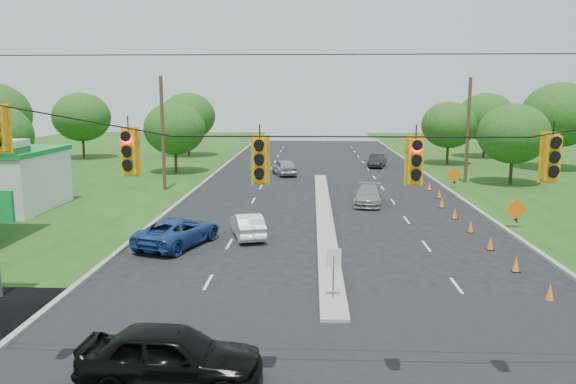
{
  "coord_description": "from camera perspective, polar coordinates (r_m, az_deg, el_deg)",
  "views": [
    {
      "loc": [
        -0.83,
        -13.63,
        7.52
      ],
      "look_at": [
        -1.97,
        13.61,
        2.8
      ],
      "focal_mm": 35.0,
      "sensor_mm": 36.0,
      "label": 1
    }
  ],
  "objects": [
    {
      "name": "tree_12",
      "position": [
        63.47,
        16.02,
        6.57
      ],
      "size": [
        5.88,
        5.88,
        6.86
      ],
      "color": "black",
      "rests_on": "ground"
    },
    {
      "name": "tree_10",
      "position": [
        62.79,
        25.91,
        7.07
      ],
      "size": [
        7.56,
        7.56,
        8.82
      ],
      "color": "black",
      "rests_on": "ground"
    },
    {
      "name": "median",
      "position": [
        35.45,
        3.7,
        -2.45
      ],
      "size": [
        1.0,
        34.0,
        0.18
      ],
      "primitive_type": "cube",
      "color": "gray",
      "rests_on": "ground"
    },
    {
      "name": "silver_car_oncoming",
      "position": [
        53.35,
        -0.39,
        2.53
      ],
      "size": [
        2.97,
        4.73,
        1.5
      ],
      "primitive_type": "imported",
      "rotation": [
        0.0,
        0.0,
        3.43
      ],
      "color": "#9894A1",
      "rests_on": "ground"
    },
    {
      "name": "curb_left",
      "position": [
        45.24,
        -9.45,
        0.12
      ],
      "size": [
        0.25,
        110.0,
        0.16
      ],
      "primitive_type": "cube",
      "color": "gray",
      "rests_on": "ground"
    },
    {
      "name": "cone_5",
      "position": [
        35.98,
        16.58,
        -2.09
      ],
      "size": [
        0.32,
        0.32,
        0.7
      ],
      "primitive_type": "cone",
      "color": "orange",
      "rests_on": "ground"
    },
    {
      "name": "cone_2",
      "position": [
        26.23,
        22.15,
        -6.79
      ],
      "size": [
        0.32,
        0.32,
        0.7
      ],
      "primitive_type": "cone",
      "color": "orange",
      "rests_on": "ground"
    },
    {
      "name": "black_sedan",
      "position": [
        15.53,
        -11.8,
        -15.98
      ],
      "size": [
        4.86,
        2.1,
        1.63
      ],
      "primitive_type": "imported",
      "rotation": [
        0.0,
        0.0,
        1.53
      ],
      "color": "black",
      "rests_on": "ground"
    },
    {
      "name": "median_sign",
      "position": [
        20.56,
        4.65,
        -7.34
      ],
      "size": [
        0.55,
        0.06,
        2.05
      ],
      "color": "gray",
      "rests_on": "ground"
    },
    {
      "name": "tree_9",
      "position": [
        50.62,
        21.93,
        5.51
      ],
      "size": [
        5.88,
        5.88,
        6.86
      ],
      "color": "black",
      "rests_on": "ground"
    },
    {
      "name": "utility_pole_far_right",
      "position": [
        50.52,
        17.8,
        5.93
      ],
      "size": [
        0.28,
        0.28,
        9.0
      ],
      "primitive_type": "cylinder",
      "color": "#422D1C",
      "rests_on": "ground"
    },
    {
      "name": "signal_span",
      "position": [
        12.91,
        5.81,
        -1.62
      ],
      "size": [
        25.6,
        0.32,
        9.0
      ],
      "color": "#422D1C",
      "rests_on": "ground"
    },
    {
      "name": "cone_6",
      "position": [
        39.32,
        15.36,
        -1.04
      ],
      "size": [
        0.32,
        0.32,
        0.7
      ],
      "primitive_type": "cone",
      "color": "orange",
      "rests_on": "ground"
    },
    {
      "name": "cone_4",
      "position": [
        32.68,
        18.06,
        -3.35
      ],
      "size": [
        0.32,
        0.32,
        0.7
      ],
      "primitive_type": "cone",
      "color": "orange",
      "rests_on": "ground"
    },
    {
      "name": "cone_7",
      "position": [
        42.81,
        15.11,
        -0.16
      ],
      "size": [
        0.32,
        0.32,
        0.7
      ],
      "primitive_type": "cone",
      "color": "orange",
      "rests_on": "ground"
    },
    {
      "name": "white_sedan",
      "position": [
        30.1,
        -4.12,
        -3.39
      ],
      "size": [
        2.38,
        4.2,
        1.31
      ],
      "primitive_type": "imported",
      "rotation": [
        0.0,
        0.0,
        3.41
      ],
      "color": "silver",
      "rests_on": "ground"
    },
    {
      "name": "tree_5",
      "position": [
        55.32,
        -11.44,
        6.33
      ],
      "size": [
        5.88,
        5.88,
        6.86
      ],
      "color": "black",
      "rests_on": "ground"
    },
    {
      "name": "utility_pole_far_left",
      "position": [
        45.27,
        -12.6,
        5.76
      ],
      "size": [
        0.28,
        0.28,
        9.0
      ],
      "primitive_type": "cylinder",
      "color": "#422D1C",
      "rests_on": "ground"
    },
    {
      "name": "dark_car_receding",
      "position": [
        60.16,
        9.05,
        3.19
      ],
      "size": [
        2.47,
        4.48,
        1.4
      ],
      "primitive_type": "imported",
      "rotation": [
        0.0,
        0.0,
        -0.25
      ],
      "color": "black",
      "rests_on": "ground"
    },
    {
      "name": "work_sign_1",
      "position": [
        34.31,
        22.18,
        -1.71
      ],
      "size": [
        1.27,
        0.58,
        1.37
      ],
      "color": "black",
      "rests_on": "ground"
    },
    {
      "name": "cone_9",
      "position": [
        49.57,
        13.36,
        1.24
      ],
      "size": [
        0.32,
        0.32,
        0.7
      ],
      "primitive_type": "cone",
      "color": "orange",
      "rests_on": "ground"
    },
    {
      "name": "cone_1",
      "position": [
        23.13,
        25.07,
        -9.2
      ],
      "size": [
        0.32,
        0.32,
        0.7
      ],
      "primitive_type": "cone",
      "color": "orange",
      "rests_on": "ground"
    },
    {
      "name": "tree_6",
      "position": [
        70.34,
        -10.14,
        7.58
      ],
      "size": [
        6.72,
        6.72,
        7.84
      ],
      "color": "black",
      "rests_on": "ground"
    },
    {
      "name": "cone_8",
      "position": [
        46.18,
        14.17,
        0.59
      ],
      "size": [
        0.32,
        0.32,
        0.7
      ],
      "primitive_type": "cone",
      "color": "orange",
      "rests_on": "ground"
    },
    {
      "name": "cone_3",
      "position": [
        29.42,
        19.88,
        -4.88
      ],
      "size": [
        0.32,
        0.32,
        0.7
      ],
      "primitive_type": "cone",
      "color": "orange",
      "rests_on": "ground"
    },
    {
      "name": "work_sign_2",
      "position": [
        47.53,
        16.55,
        1.64
      ],
      "size": [
        1.27,
        0.58,
        1.37
      ],
      "color": "black",
      "rests_on": "ground"
    },
    {
      "name": "tree_11",
      "position": [
        71.77,
        19.44,
        7.22
      ],
      "size": [
        6.72,
        6.72,
        7.84
      ],
      "color": "black",
      "rests_on": "ground"
    },
    {
      "name": "silver_car_far",
      "position": [
        39.33,
        8.17,
        -0.32
      ],
      "size": [
        2.48,
        4.77,
        1.32
      ],
      "primitive_type": "imported",
      "rotation": [
        0.0,
        0.0,
        -0.14
      ],
      "color": "gray",
      "rests_on": "ground"
    },
    {
      "name": "tree_4",
      "position": [
        71.08,
        -20.23,
        7.16
      ],
      "size": [
        6.72,
        6.72,
        7.84
      ],
      "color": "black",
      "rests_on": "ground"
    },
    {
      "name": "curb_right",
      "position": [
        45.61,
        16.24,
        -0.06
      ],
      "size": [
        0.25,
        110.0,
        0.16
      ],
      "primitive_type": "cube",
      "color": "gray",
      "rests_on": "ground"
    },
    {
      "name": "blue_pickup",
      "position": [
        28.91,
        -11.11,
        -3.96
      ],
      "size": [
        4.06,
        5.73,
        1.45
      ],
      "primitive_type": "imported",
      "rotation": [
        0.0,
        0.0,
        2.79
      ],
      "color": "navy",
      "rests_on": "ground"
    }
  ]
}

